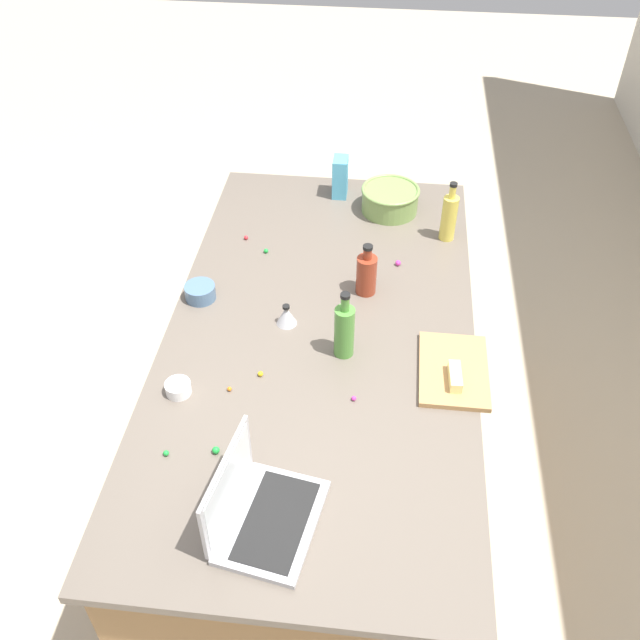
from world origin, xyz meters
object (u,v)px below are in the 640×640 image
object	(u,v)px
bottle_oil	(449,217)
candy_bag	(340,177)
cutting_board	(453,370)
butter_stick_left	(455,377)
kitchen_timer	(286,315)
laptop	(258,510)
bottle_olive	(344,330)
mixing_bowl_large	(390,199)
ramekin_small	(178,388)
bottle_soy	(366,274)
ramekin_medium	(200,292)

from	to	relation	value
bottle_oil	candy_bag	size ratio (longest dim) A/B	1.43
cutting_board	butter_stick_left	xyz separation A→B (m)	(0.05, 0.00, 0.03)
cutting_board	kitchen_timer	world-z (taller)	kitchen_timer
laptop	cutting_board	world-z (taller)	laptop
bottle_oil	bottle_olive	bearing A→B (deg)	-26.64
bottle_olive	butter_stick_left	world-z (taller)	bottle_olive
laptop	kitchen_timer	distance (m)	0.76
mixing_bowl_large	kitchen_timer	world-z (taller)	mixing_bowl_large
bottle_olive	candy_bag	distance (m)	0.96
laptop	cutting_board	size ratio (longest dim) A/B	1.09
mixing_bowl_large	ramekin_small	distance (m)	1.23
bottle_soy	bottle_olive	size ratio (longest dim) A/B	0.81
laptop	ramekin_small	xyz separation A→B (m)	(-0.41, -0.32, -0.03)
butter_stick_left	ramekin_medium	xyz separation A→B (m)	(-0.32, -0.87, -0.01)
bottle_olive	butter_stick_left	xyz separation A→B (m)	(0.10, 0.35, -0.06)
bottle_olive	mixing_bowl_large	bearing A→B (deg)	172.38
butter_stick_left	kitchen_timer	size ratio (longest dim) A/B	1.43
bottle_oil	bottle_soy	xyz separation A→B (m)	(0.36, -0.29, -0.02)
bottle_soy	ramekin_small	world-z (taller)	bottle_soy
bottle_oil	bottle_olive	xyz separation A→B (m)	(0.68, -0.34, 0.00)
butter_stick_left	ramekin_small	size ratio (longest dim) A/B	1.40
bottle_oil	ramekin_medium	world-z (taller)	bottle_oil
bottle_soy	bottle_olive	world-z (taller)	bottle_olive
cutting_board	ramekin_medium	world-z (taller)	ramekin_medium
cutting_board	candy_bag	xyz separation A→B (m)	(-1.00, -0.45, 0.08)
bottle_olive	kitchen_timer	distance (m)	0.24
ramekin_medium	cutting_board	bearing A→B (deg)	72.93
bottle_soy	kitchen_timer	size ratio (longest dim) A/B	2.57
cutting_board	butter_stick_left	world-z (taller)	butter_stick_left
mixing_bowl_large	candy_bag	size ratio (longest dim) A/B	1.39
bottle_soy	bottle_olive	xyz separation A→B (m)	(0.32, -0.05, 0.02)
cutting_board	ramekin_medium	bearing A→B (deg)	-107.07
ramekin_medium	kitchen_timer	size ratio (longest dim) A/B	1.39
bottle_soy	butter_stick_left	xyz separation A→B (m)	(0.42, 0.30, -0.04)
mixing_bowl_large	butter_stick_left	bearing A→B (deg)	13.84
laptop	bottle_olive	xyz separation A→B (m)	(-0.64, 0.16, 0.05)
cutting_board	kitchen_timer	distance (m)	0.58
candy_bag	kitchen_timer	bearing A→B (deg)	-7.18
bottle_olive	candy_bag	bearing A→B (deg)	-174.08
bottle_olive	cutting_board	world-z (taller)	bottle_olive
bottle_oil	butter_stick_left	world-z (taller)	bottle_oil
bottle_soy	cutting_board	distance (m)	0.48
bottle_soy	laptop	bearing A→B (deg)	-12.64
butter_stick_left	ramekin_small	bearing A→B (deg)	-81.42
ramekin_small	ramekin_medium	distance (m)	0.45
laptop	ramekin_medium	world-z (taller)	laptop
butter_stick_left	ramekin_medium	size ratio (longest dim) A/B	1.03
ramekin_small	mixing_bowl_large	bearing A→B (deg)	151.07
mixing_bowl_large	kitchen_timer	size ratio (longest dim) A/B	3.07
laptop	bottle_olive	size ratio (longest dim) A/B	1.41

